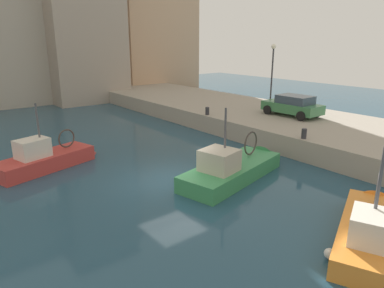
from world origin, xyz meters
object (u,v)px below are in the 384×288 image
(fishing_boat_green, at_px, (236,174))
(fishing_boat_orange, at_px, (370,235))
(quay_streetlamp, at_px, (273,65))
(mooring_bollard_south, at_px, (304,134))
(parked_car_green, at_px, (293,105))
(fishing_boat_red, at_px, (51,164))
(mooring_bollard_mid, at_px, (207,111))

(fishing_boat_green, relative_size, fishing_boat_orange, 1.10)
(quay_streetlamp, bearing_deg, mooring_bollard_south, -128.88)
(parked_car_green, distance_m, quay_streetlamp, 4.07)
(parked_car_green, bearing_deg, fishing_boat_green, -158.63)
(fishing_boat_orange, bearing_deg, fishing_boat_red, 114.46)
(fishing_boat_red, height_order, fishing_boat_orange, fishing_boat_orange)
(fishing_boat_red, distance_m, mooring_bollard_south, 13.50)
(fishing_boat_orange, bearing_deg, mooring_bollard_south, 50.85)
(mooring_bollard_mid, distance_m, quay_streetlamp, 6.46)
(fishing_boat_orange, relative_size, parked_car_green, 1.54)
(mooring_bollard_mid, xyz_separation_m, quay_streetlamp, (5.65, -0.99, 2.98))
(fishing_boat_green, relative_size, mooring_bollard_mid, 12.70)
(fishing_boat_green, height_order, fishing_boat_red, fishing_boat_green)
(parked_car_green, relative_size, quay_streetlamp, 0.85)
(fishing_boat_red, height_order, mooring_bollard_south, fishing_boat_red)
(parked_car_green, height_order, mooring_bollard_south, parked_car_green)
(fishing_boat_green, bearing_deg, mooring_bollard_south, -5.75)
(fishing_boat_red, xyz_separation_m, mooring_bollard_south, (11.22, -7.38, 1.33))
(mooring_bollard_mid, bearing_deg, fishing_boat_red, -176.84)
(mooring_bollard_south, xyz_separation_m, quay_streetlamp, (5.65, 7.01, 2.98))
(parked_car_green, height_order, mooring_bollard_mid, parked_car_green)
(fishing_boat_green, xyz_separation_m, mooring_bollard_mid, (4.67, 7.53, 1.34))
(mooring_bollard_mid, bearing_deg, fishing_boat_orange, -109.56)
(mooring_bollard_south, bearing_deg, fishing_boat_green, 174.25)
(fishing_boat_green, distance_m, mooring_bollard_south, 4.88)
(fishing_boat_red, height_order, parked_car_green, fishing_boat_red)
(mooring_bollard_south, bearing_deg, parked_car_green, 42.21)
(fishing_boat_green, distance_m, parked_car_green, 9.96)
(fishing_boat_red, distance_m, parked_car_green, 16.13)
(fishing_boat_orange, height_order, mooring_bollard_mid, fishing_boat_orange)
(quay_streetlamp, bearing_deg, fishing_boat_green, -147.64)
(fishing_boat_green, xyz_separation_m, parked_car_green, (9.12, 3.57, 1.80))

